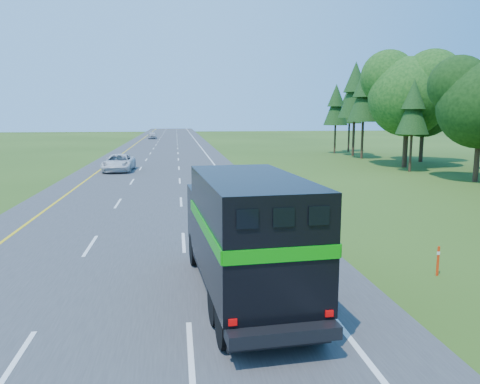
{
  "coord_description": "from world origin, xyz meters",
  "views": [
    {
      "loc": [
        1.62,
        1.5,
        5.15
      ],
      "look_at": [
        4.67,
        23.87,
        1.41
      ],
      "focal_mm": 35.0,
      "sensor_mm": 36.0,
      "label": 1
    }
  ],
  "objects": [
    {
      "name": "white_suv",
      "position": [
        -3.63,
        45.3,
        0.81
      ],
      "size": [
        2.71,
        5.59,
        1.53
      ],
      "primitive_type": "imported",
      "rotation": [
        0.0,
        0.0,
        -0.03
      ],
      "color": "silver",
      "rests_on": "road"
    },
    {
      "name": "far_car",
      "position": [
        -3.47,
        104.38,
        0.79
      ],
      "size": [
        2.06,
        4.53,
        1.51
      ],
      "primitive_type": "imported",
      "rotation": [
        0.0,
        0.0,
        0.06
      ],
      "color": "#ACADB3",
      "rests_on": "road"
    },
    {
      "name": "delineator",
      "position": [
        9.9,
        14.99,
        0.53
      ],
      "size": [
        0.08,
        0.04,
        0.98
      ],
      "color": "#FB320D",
      "rests_on": "ground"
    },
    {
      "name": "lane_markings",
      "position": [
        0.0,
        50.0,
        0.04
      ],
      "size": [
        11.15,
        260.0,
        0.01
      ],
      "color": "yellow",
      "rests_on": "road"
    },
    {
      "name": "horse_truck",
      "position": [
        3.46,
        13.95,
        1.93
      ],
      "size": [
        3.02,
        8.13,
        3.53
      ],
      "rotation": [
        0.0,
        0.0,
        0.07
      ],
      "color": "black",
      "rests_on": "road"
    },
    {
      "name": "road",
      "position": [
        0.0,
        50.0,
        0.02
      ],
      "size": [
        15.0,
        260.0,
        0.04
      ],
      "primitive_type": "cube",
      "color": "#38383A",
      "rests_on": "ground"
    }
  ]
}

